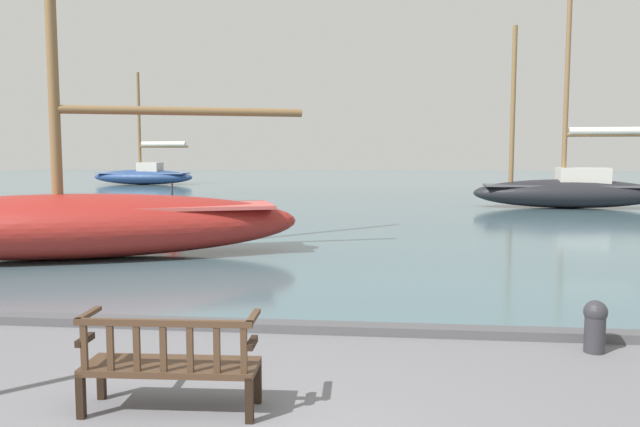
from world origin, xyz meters
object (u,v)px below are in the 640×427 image
Objects in this scene: park_bench at (170,362)px; channel_buoy at (173,218)px; sailboat_outer_starboard at (144,175)px; mooring_bollard at (595,323)px; sailboat_nearest_port at (71,221)px; sailboat_outer_port at (569,189)px.

channel_buoy is at bearing 109.27° from park_bench.
sailboat_outer_starboard is (-16.11, 39.58, 0.35)m from park_bench.
channel_buoy is (-4.47, 12.79, -0.02)m from park_bench.
park_bench is at bearing -70.73° from channel_buoy.
channel_buoy is (11.64, -26.79, -0.37)m from sailboat_outer_starboard.
park_bench is at bearing -153.50° from mooring_bollard.
sailboat_outer_starboard is 42.65m from mooring_bollard.
sailboat_outer_port is at bearing 44.67° from sailboat_nearest_port.
sailboat_nearest_port is at bearing 123.10° from park_bench.
park_bench is 42.73m from sailboat_outer_starboard.
channel_buoy is (-8.93, 10.56, 0.10)m from mooring_bollard.
sailboat_outer_port reaches higher than mooring_bollard.
sailboat_outer_starboard is 0.72× the size of sailboat_nearest_port.
park_bench is 1.14× the size of channel_buoy.
sailboat_outer_port is (9.63, 21.94, 0.43)m from park_bench.
sailboat_outer_starboard reaches higher than mooring_bollard.
sailboat_outer_port is (14.56, 14.39, 0.00)m from sailboat_nearest_port.
park_bench is 2.56× the size of mooring_bollard.
sailboat_outer_port is 16.82m from channel_buoy.
sailboat_nearest_port reaches higher than channel_buoy.
sailboat_outer_starboard is 31.20m from sailboat_outer_port.
sailboat_outer_starboard is at bearing 118.84° from mooring_bollard.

